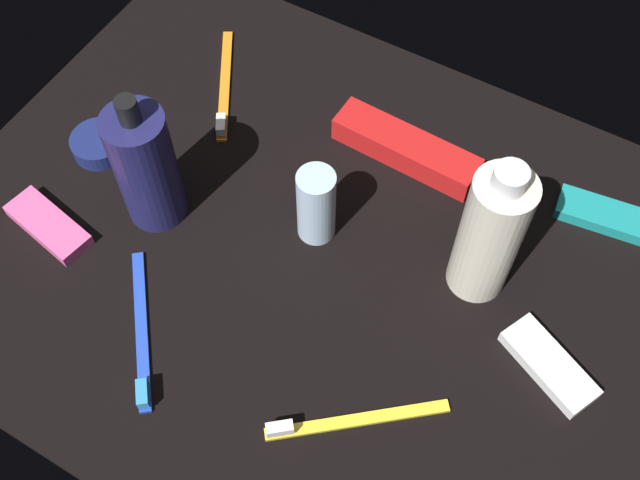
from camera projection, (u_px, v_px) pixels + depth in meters
ground_plane at (320, 257)px, 84.69cm from camera, size 84.00×64.00×1.20cm
lotion_bottle at (146, 167)px, 80.66cm from camera, size 6.57×6.57×18.00cm
bodywash_bottle at (490, 234)px, 75.23cm from camera, size 6.18×6.18×19.03cm
deodorant_stick at (316, 205)px, 81.62cm from camera, size 4.16×4.16×9.80cm
toothbrush_blue at (141, 337)px, 78.44cm from camera, size 12.34×14.68×2.10cm
toothbrush_orange at (224, 89)px, 95.76cm from camera, size 10.33×16.03×2.10cm
toothbrush_yellow at (346, 421)px, 73.93cm from camera, size 14.69×12.33×2.10cm
toothpaste_box_red at (406, 148)px, 89.70cm from camera, size 17.76×5.10×3.20cm
snack_bar_teal at (604, 215)px, 85.92cm from camera, size 10.85×5.37×1.50cm
snack_bar_pink at (48, 225)px, 85.24cm from camera, size 10.96×5.85×1.50cm
snack_bar_white at (549, 365)px, 76.72cm from camera, size 11.12×8.02×1.50cm
cream_tin_left at (99, 144)px, 90.68cm from camera, size 6.39×6.39×2.18cm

